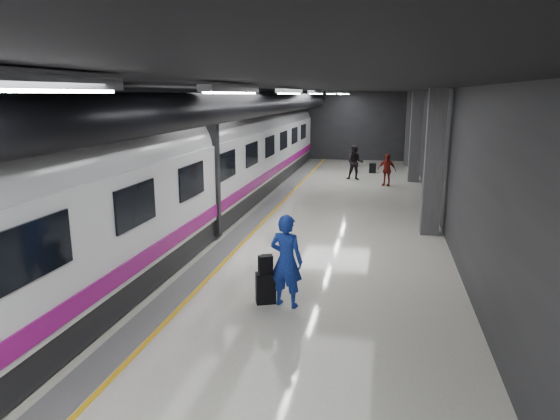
# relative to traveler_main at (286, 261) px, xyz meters

# --- Properties ---
(ground) EXTENTS (40.00, 40.00, 0.00)m
(ground) POSITION_rel_traveler_main_xyz_m (-1.18, 4.40, -0.98)
(ground) COLOR silver
(ground) RESTS_ON ground
(platform_hall) EXTENTS (10.02, 40.02, 4.51)m
(platform_hall) POSITION_rel_traveler_main_xyz_m (-1.47, 5.36, 2.55)
(platform_hall) COLOR black
(platform_hall) RESTS_ON ground
(train) EXTENTS (3.05, 38.00, 4.05)m
(train) POSITION_rel_traveler_main_xyz_m (-4.43, 4.40, 1.09)
(train) COLOR black
(train) RESTS_ON ground
(traveler_main) EXTENTS (0.81, 0.63, 1.96)m
(traveler_main) POSITION_rel_traveler_main_xyz_m (0.00, 0.00, 0.00)
(traveler_main) COLOR #174FB0
(traveler_main) RESTS_ON ground
(suitcase_main) EXTENTS (0.48, 0.39, 0.67)m
(suitcase_main) POSITION_rel_traveler_main_xyz_m (-0.45, 0.05, -0.65)
(suitcase_main) COLOR black
(suitcase_main) RESTS_ON ground
(shoulder_bag) EXTENTS (0.33, 0.28, 0.39)m
(shoulder_bag) POSITION_rel_traveler_main_xyz_m (-0.44, 0.02, -0.12)
(shoulder_bag) COLOR black
(shoulder_bag) RESTS_ON suitcase_main
(traveler_far_a) EXTENTS (0.87, 0.68, 1.79)m
(traveler_far_a) POSITION_rel_traveler_main_xyz_m (0.42, 16.27, -0.09)
(traveler_far_a) COLOR black
(traveler_far_a) RESTS_ON ground
(traveler_far_b) EXTENTS (0.98, 0.66, 1.54)m
(traveler_far_b) POSITION_rel_traveler_main_xyz_m (2.02, 14.86, -0.21)
(traveler_far_b) COLOR maroon
(traveler_far_b) RESTS_ON ground
(suitcase_far) EXTENTS (0.40, 0.29, 0.54)m
(suitcase_far) POSITION_rel_traveler_main_xyz_m (1.26, 18.77, -0.71)
(suitcase_far) COLOR black
(suitcase_far) RESTS_ON ground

